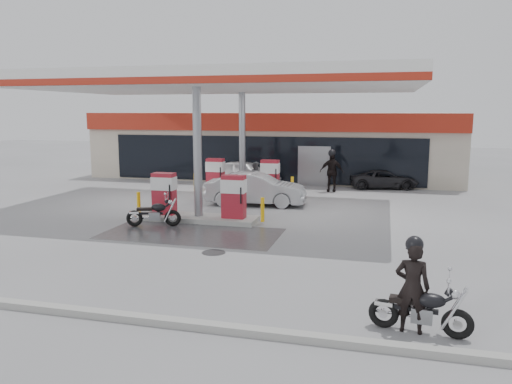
# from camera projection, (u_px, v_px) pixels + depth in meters

# --- Properties ---
(ground) EXTENTS (90.00, 90.00, 0.00)m
(ground) POSITION_uv_depth(u_px,v_px,m) (178.00, 233.00, 17.08)
(ground) COLOR gray
(ground) RESTS_ON ground
(wet_patch) EXTENTS (6.00, 3.00, 0.00)m
(wet_patch) POSITION_uv_depth(u_px,v_px,m) (191.00, 233.00, 16.96)
(wet_patch) COLOR #4C4C4F
(wet_patch) RESTS_ON ground
(drain_cover) EXTENTS (0.70, 0.70, 0.01)m
(drain_cover) POSITION_uv_depth(u_px,v_px,m) (214.00, 253.00, 14.67)
(drain_cover) COLOR #38383A
(drain_cover) RESTS_ON ground
(kerb) EXTENTS (28.00, 0.25, 0.15)m
(kerb) POSITION_uv_depth(u_px,v_px,m) (43.00, 308.00, 10.38)
(kerb) COLOR gray
(kerb) RESTS_ON ground
(store_building) EXTENTS (22.00, 8.22, 4.00)m
(store_building) POSITION_uv_depth(u_px,v_px,m) (277.00, 144.00, 31.98)
(store_building) COLOR beige
(store_building) RESTS_ON ground
(canopy) EXTENTS (16.00, 10.02, 5.51)m
(canopy) POSITION_uv_depth(u_px,v_px,m) (222.00, 83.00, 21.01)
(canopy) COLOR silver
(canopy) RESTS_ON ground
(pump_island_near) EXTENTS (5.14, 1.30, 1.78)m
(pump_island_near) POSITION_uv_depth(u_px,v_px,m) (199.00, 202.00, 18.88)
(pump_island_near) COLOR #9E9E99
(pump_island_near) RESTS_ON ground
(pump_island_far) EXTENTS (5.14, 1.30, 1.78)m
(pump_island_far) POSITION_uv_depth(u_px,v_px,m) (242.00, 181.00, 24.61)
(pump_island_far) COLOR #9E9E99
(pump_island_far) RESTS_ON ground
(main_motorcycle) EXTENTS (1.90, 0.73, 0.98)m
(main_motorcycle) POSITION_uv_depth(u_px,v_px,m) (422.00, 311.00, 9.29)
(main_motorcycle) COLOR black
(main_motorcycle) RESTS_ON ground
(biker_main) EXTENTS (0.68, 0.48, 1.75)m
(biker_main) POSITION_uv_depth(u_px,v_px,m) (412.00, 287.00, 9.29)
(biker_main) COLOR black
(biker_main) RESTS_ON ground
(parked_motorcycle) EXTENTS (1.91, 0.87, 1.01)m
(parked_motorcycle) POSITION_uv_depth(u_px,v_px,m) (154.00, 214.00, 17.96)
(parked_motorcycle) COLOR black
(parked_motorcycle) RESTS_ON ground
(sedan_white) EXTENTS (4.33, 2.35, 1.40)m
(sedan_white) POSITION_uv_depth(u_px,v_px,m) (245.00, 173.00, 27.86)
(sedan_white) COLOR white
(sedan_white) RESTS_ON ground
(attendant) EXTENTS (0.67, 0.82, 1.56)m
(attendant) POSITION_uv_depth(u_px,v_px,m) (256.00, 177.00, 25.44)
(attendant) COLOR #55565A
(attendant) RESTS_ON ground
(hatchback_silver) EXTENTS (4.49, 1.87, 1.44)m
(hatchback_silver) POSITION_uv_depth(u_px,v_px,m) (256.00, 189.00, 21.99)
(hatchback_silver) COLOR #9DA0A4
(hatchback_silver) RESTS_ON ground
(parked_car_left) EXTENTS (4.66, 2.94, 1.26)m
(parked_car_left) POSITION_uv_depth(u_px,v_px,m) (168.00, 166.00, 32.02)
(parked_car_left) COLOR #181851
(parked_car_left) RESTS_ON ground
(parked_car_right) EXTENTS (3.90, 2.37, 1.01)m
(parked_car_right) POSITION_uv_depth(u_px,v_px,m) (384.00, 179.00, 26.78)
(parked_car_right) COLOR black
(parked_car_right) RESTS_ON ground
(biker_walking) EXTENTS (1.20, 0.52, 2.04)m
(biker_walking) POSITION_uv_depth(u_px,v_px,m) (331.00, 172.00, 25.63)
(biker_walking) COLOR black
(biker_walking) RESTS_ON ground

